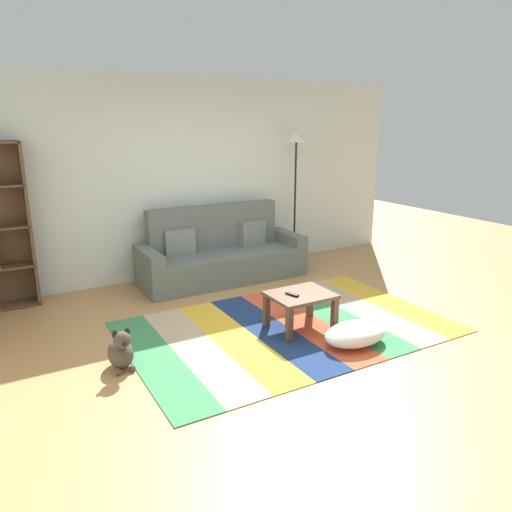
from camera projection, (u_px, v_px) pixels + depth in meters
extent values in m
plane|color=#B27F4C|center=(291.00, 335.00, 4.92)|extent=(14.00, 14.00, 0.00)
cube|color=silver|center=(192.00, 178.00, 6.69)|extent=(6.80, 0.10, 2.70)
cube|color=#387F4C|center=(155.00, 359.00, 4.40)|extent=(0.42, 2.13, 0.01)
cube|color=tan|center=(197.00, 349.00, 4.60)|extent=(0.42, 2.13, 0.01)
cube|color=gold|center=(235.00, 340.00, 4.79)|extent=(0.42, 2.13, 0.01)
cube|color=navy|center=(271.00, 331.00, 4.99)|extent=(0.42, 2.13, 0.01)
cube|color=#C64C2D|center=(304.00, 323.00, 5.19)|extent=(0.42, 2.13, 0.01)
cube|color=#387F4C|center=(334.00, 316.00, 5.39)|extent=(0.42, 2.13, 0.01)
cube|color=tan|center=(362.00, 309.00, 5.59)|extent=(0.42, 2.13, 0.01)
cube|color=gold|center=(389.00, 302.00, 5.79)|extent=(0.42, 2.13, 0.01)
cube|color=#59605B|center=(223.00, 266.00, 6.58)|extent=(1.90, 0.80, 0.40)
cube|color=#59605B|center=(213.00, 226.00, 6.70)|extent=(1.90, 0.20, 0.60)
cube|color=#59605B|center=(149.00, 272.00, 6.06)|extent=(0.18, 0.80, 0.56)
cube|color=#59605B|center=(287.00, 251.00, 7.06)|extent=(0.18, 0.80, 0.56)
cube|color=slate|center=(180.00, 243.00, 6.37)|extent=(0.42, 0.19, 0.36)
cube|color=slate|center=(252.00, 233.00, 6.90)|extent=(0.42, 0.19, 0.36)
cube|color=brown|center=(29.00, 225.00, 5.57)|extent=(0.04, 0.28, 1.91)
cube|color=#513826|center=(301.00, 295.00, 4.97)|extent=(0.64, 0.52, 0.04)
cube|color=#513826|center=(289.00, 325.00, 4.71)|extent=(0.06, 0.06, 0.35)
cube|color=#513826|center=(335.00, 314.00, 4.98)|extent=(0.06, 0.06, 0.35)
cube|color=#513826|center=(267.00, 310.00, 5.07)|extent=(0.06, 0.06, 0.35)
cube|color=#513826|center=(310.00, 301.00, 5.34)|extent=(0.06, 0.06, 0.35)
ellipsoid|color=white|center=(355.00, 334.00, 4.66)|extent=(0.67, 0.42, 0.22)
ellipsoid|color=#473D33|center=(121.00, 353.00, 4.24)|extent=(0.22, 0.30, 0.26)
sphere|color=#473D33|center=(122.00, 340.00, 4.11)|extent=(0.15, 0.15, 0.15)
ellipsoid|color=black|center=(124.00, 344.00, 4.06)|extent=(0.06, 0.07, 0.05)
ellipsoid|color=black|center=(115.00, 335.00, 4.09)|extent=(0.05, 0.04, 0.08)
ellipsoid|color=black|center=(127.00, 332.00, 4.14)|extent=(0.05, 0.04, 0.08)
sphere|color=#473D33|center=(118.00, 372.00, 4.13)|extent=(0.06, 0.06, 0.06)
sphere|color=#473D33|center=(132.00, 368.00, 4.19)|extent=(0.06, 0.06, 0.06)
cylinder|color=black|center=(294.00, 261.00, 7.49)|extent=(0.26, 0.26, 0.02)
cylinder|color=black|center=(295.00, 203.00, 7.25)|extent=(0.03, 0.03, 1.80)
cone|color=white|center=(296.00, 137.00, 6.99)|extent=(0.32, 0.32, 0.14)
cube|color=black|center=(292.00, 294.00, 4.91)|extent=(0.08, 0.16, 0.02)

